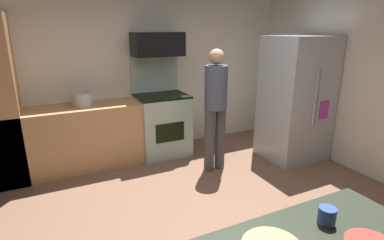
{
  "coord_description": "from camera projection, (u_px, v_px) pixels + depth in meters",
  "views": [
    {
      "loc": [
        -1.24,
        -2.25,
        1.92
      ],
      "look_at": [
        -0.01,
        0.3,
        1.05
      ],
      "focal_mm": 28.12,
      "sensor_mm": 36.0,
      "label": 1
    }
  ],
  "objects": [
    {
      "name": "microwave",
      "position": [
        158.0,
        44.0,
        4.41
      ],
      "size": [
        0.74,
        0.38,
        0.34
      ],
      "primitive_type": "cube",
      "color": "black",
      "rests_on": "oven_range"
    },
    {
      "name": "person_cook",
      "position": [
        216.0,
        105.0,
        4.01
      ],
      "size": [
        0.31,
        0.3,
        1.67
      ],
      "color": "#4A4A4A",
      "rests_on": "ground"
    },
    {
      "name": "refrigerator",
      "position": [
        296.0,
        99.0,
        4.45
      ],
      "size": [
        0.86,
        0.78,
        1.82
      ],
      "color": "#B8BEC4",
      "rests_on": "ground"
    },
    {
      "name": "lower_cabinet_run",
      "position": [
        83.0,
        137.0,
        4.22
      ],
      "size": [
        2.4,
        0.6,
        0.9
      ],
      "primitive_type": "cube",
      "color": "tan",
      "rests_on": "ground"
    },
    {
      "name": "oven_range",
      "position": [
        162.0,
        122.0,
        4.68
      ],
      "size": [
        0.76,
        0.65,
        1.52
      ],
      "color": "#ADC3B5",
      "rests_on": "ground"
    },
    {
      "name": "stock_pot",
      "position": [
        82.0,
        99.0,
        4.07
      ],
      "size": [
        0.28,
        0.28,
        0.18
      ],
      "primitive_type": "cylinder",
      "color": "#B9B6C1",
      "rests_on": "lower_cabinet_run"
    },
    {
      "name": "mug_coffee",
      "position": [
        327.0,
        216.0,
        1.62
      ],
      "size": [
        0.09,
        0.09,
        0.1
      ],
      "primitive_type": "cylinder",
      "color": "#344E90",
      "rests_on": "counter_island"
    },
    {
      "name": "wall_back",
      "position": [
        136.0,
        70.0,
        4.65
      ],
      "size": [
        5.2,
        0.12,
        2.6
      ],
      "primitive_type": "cube",
      "color": "silver",
      "rests_on": "ground"
    },
    {
      "name": "ground_plane",
      "position": [
        206.0,
        228.0,
        3.02
      ],
      "size": [
        5.2,
        4.8,
        0.02
      ],
      "primitive_type": "cube",
      "color": "#825D48"
    }
  ]
}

